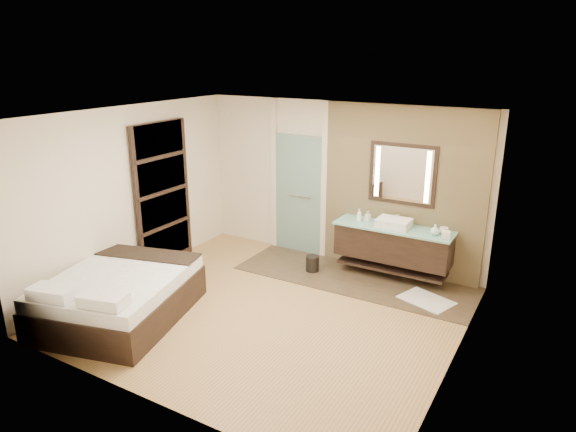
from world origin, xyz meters
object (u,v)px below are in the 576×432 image
Objects in this scene: vanity at (393,244)px; waste_bin at (312,264)px; bed at (119,296)px; mirror_unit at (402,174)px.

vanity reaches higher than waste_bin.
vanity reaches higher than bed.
vanity is 1.10m from mirror_unit.
mirror_unit is 0.45× the size of bed.
vanity is 1.75× the size of mirror_unit.
vanity is at bearing 33.87° from bed.
waste_bin is at bearing 45.48° from bed.
mirror_unit is 3.93× the size of waste_bin.
bed is at bearing -131.78° from vanity.
waste_bin is at bearing -151.51° from mirror_unit.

